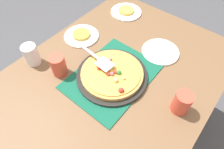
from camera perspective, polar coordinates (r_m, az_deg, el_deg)
ground_plane at (r=1.71m, az=0.00°, el=-15.97°), size 8.00×8.00×0.00m
dining_table at (r=1.14m, az=0.00°, el=-3.97°), size 1.40×1.00×0.75m
placemat at (r=1.05m, az=0.00°, el=-0.57°), size 0.48×0.36×0.01m
pizza_pan at (r=1.04m, az=0.00°, el=-0.24°), size 0.38×0.38×0.01m
pizza at (r=1.03m, az=0.02°, el=0.39°), size 0.33×0.33×0.05m
plate_near_left at (r=1.29m, az=-8.85°, el=11.03°), size 0.22×0.22×0.01m
plate_far_right at (r=1.48m, az=4.11°, el=17.69°), size 0.22×0.22×0.01m
plate_side at (r=1.21m, az=13.88°, el=6.47°), size 0.22×0.22×0.01m
served_slice_left at (r=1.28m, az=-8.92°, el=11.47°), size 0.11×0.11×0.02m
served_slice_right at (r=1.47m, az=4.15°, el=18.11°), size 0.11×0.11×0.02m
cup_near at (r=0.95m, az=19.65°, el=-7.68°), size 0.08×0.08×0.12m
cup_far at (r=1.17m, az=-22.40°, el=5.38°), size 0.08×0.08×0.12m
cup_corner at (r=1.06m, az=-15.31°, el=2.58°), size 0.08×0.08×0.12m
pizza_server at (r=1.05m, az=-3.88°, el=4.56°), size 0.08×0.23×0.01m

